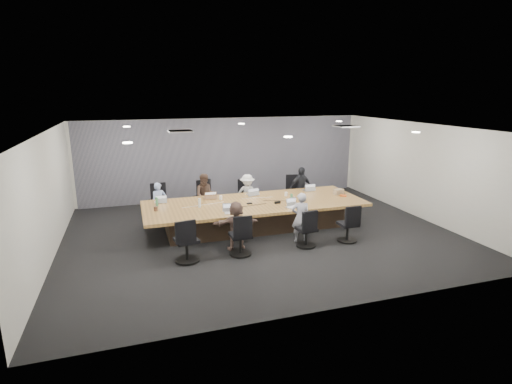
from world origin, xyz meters
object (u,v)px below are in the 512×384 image
object	(u,v)px
person_6	(301,217)
snack_packet	(343,195)
chair_1	(204,200)
person_2	(247,194)
chair_7	(348,227)
laptop_0	(160,202)
person_1	(206,196)
laptop_5	(231,213)
laptop_3	(308,190)
chair_2	(244,199)
bottle_clear	(199,203)
bottle_green_left	(157,202)
stapler	(277,202)
chair_6	(306,232)
laptop_2	(253,194)
person_3	(301,188)
bottle_green_right	(292,198)
mug_brown	(156,209)
chair_3	(296,194)
canvas_bag	(338,192)
chair_0	(159,204)
chair_4	(187,244)
chair_5	(240,238)
person_5	(236,226)
conference_table	(255,214)
person_0	(159,202)
laptop_6	(292,207)
laptop_1	(209,198)

from	to	relation	value
person_6	snack_packet	world-z (taller)	person_6
chair_1	snack_packet	xyz separation A→B (m)	(3.74, -1.88, 0.33)
chair_1	person_2	xyz separation A→B (m)	(1.30, -0.35, 0.18)
chair_7	laptop_0	world-z (taller)	chair_7
person_1	laptop_5	world-z (taller)	person_1
laptop_3	snack_packet	distance (m)	1.18
chair_2	bottle_clear	size ratio (longest dim) A/B	3.23
bottle_green_left	chair_1	bearing A→B (deg)	41.23
laptop_0	bottle_clear	size ratio (longest dim) A/B	1.28
stapler	chair_6	bearing A→B (deg)	-85.01
laptop_2	person_3	world-z (taller)	person_3
person_1	laptop_5	xyz separation A→B (m)	(0.22, -2.15, 0.08)
person_6	chair_6	bearing A→B (deg)	104.80
person_1	person_6	bearing A→B (deg)	-46.59
laptop_2	bottle_green_left	xyz separation A→B (m)	(-2.78, -0.40, 0.11)
person_6	bottle_green_right	bearing A→B (deg)	-84.86
stapler	mug_brown	bearing A→B (deg)	169.66
chair_3	laptop_2	world-z (taller)	chair_3
person_6	canvas_bag	world-z (taller)	person_6
person_3	chair_1	bearing A→B (deg)	164.77
person_2	bottle_green_left	distance (m)	2.94
laptop_5	bottle_clear	xyz separation A→B (m)	(-0.64, 0.76, 0.11)
chair_0	chair_1	bearing A→B (deg)	173.27
person_1	bottle_green_right	xyz separation A→B (m)	(2.05, -1.69, 0.19)
person_3	stapler	bearing A→B (deg)	-139.15
stapler	laptop_5	bearing A→B (deg)	-166.24
chair_4	person_6	distance (m)	2.93
mug_brown	snack_packet	bearing A→B (deg)	-1.86
chair_5	laptop_3	size ratio (longest dim) A/B	2.40
person_5	canvas_bag	size ratio (longest dim) A/B	4.23
conference_table	chair_3	bearing A→B (deg)	40.87
person_3	mug_brown	xyz separation A→B (m)	(-4.61, -1.35, 0.12)
chair_3	chair_4	xyz separation A→B (m)	(-4.09, -3.40, 0.01)
person_0	laptop_5	size ratio (longest dim) A/B	4.02
person_5	snack_packet	xyz separation A→B (m)	(3.52, 1.17, 0.16)
laptop_6	snack_packet	bearing A→B (deg)	5.41
chair_6	bottle_green_left	xyz separation A→B (m)	(-3.36, 2.10, 0.49)
laptop_1	bottle_green_left	size ratio (longest dim) A/B	1.39
chair_0	chair_1	size ratio (longest dim) A/B	0.98
person_2	canvas_bag	world-z (taller)	person_2
mug_brown	conference_table	bearing A→B (deg)	0.10
conference_table	stapler	distance (m)	0.73
chair_1	laptop_5	bearing A→B (deg)	82.58
laptop_2	person_6	size ratio (longest dim) A/B	0.28
conference_table	canvas_bag	distance (m)	2.64
chair_2	chair_7	world-z (taller)	chair_2
laptop_0	person_6	distance (m)	3.89
chair_6	bottle_green_right	distance (m)	1.46
chair_4	person_6	size ratio (longest dim) A/B	0.66
laptop_0	mug_brown	xyz separation A→B (m)	(-0.18, -0.80, 0.05)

